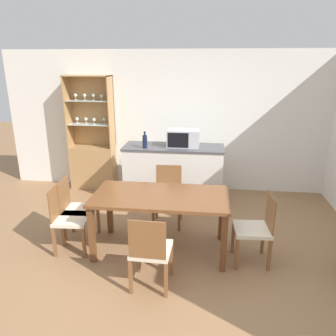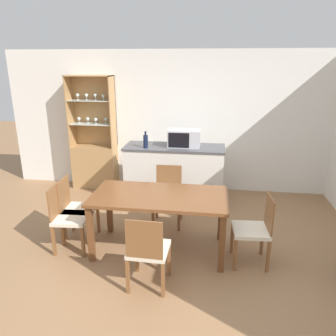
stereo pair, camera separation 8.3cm
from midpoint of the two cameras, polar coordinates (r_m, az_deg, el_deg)
ground_plane at (r=4.11m, az=-0.49°, el=-16.64°), size 18.00×18.00×0.00m
wall_back at (r=6.09m, az=2.69°, el=7.98°), size 6.80×0.06×2.55m
kitchen_counter at (r=5.60m, az=0.52°, el=-1.12°), size 1.67×0.61×1.00m
display_cabinet at (r=6.43m, az=-13.26°, el=1.83°), size 0.83×0.35×2.11m
dining_table at (r=4.11m, az=-1.89°, el=-5.94°), size 1.68×0.86×0.77m
dining_chair_side_left_far at (r=4.62m, az=-16.14°, el=-6.94°), size 0.44×0.44×0.87m
dining_chair_head_near at (r=3.56m, az=-3.75°, el=-14.17°), size 0.43×0.43×0.87m
dining_chair_side_right_near at (r=4.09m, az=14.46°, el=-10.17°), size 0.44×0.44×0.87m
dining_chair_head_far at (r=4.88m, az=-0.53°, el=-4.81°), size 0.42×0.42×0.87m
dining_chair_side_left_near at (r=4.41m, az=-17.42°, el=-8.31°), size 0.44×0.44×0.87m
microwave at (r=5.43m, az=2.25°, el=5.23°), size 0.52×0.34×0.28m
wine_bottle at (r=5.34m, az=-4.50°, el=4.67°), size 0.08×0.08×0.27m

